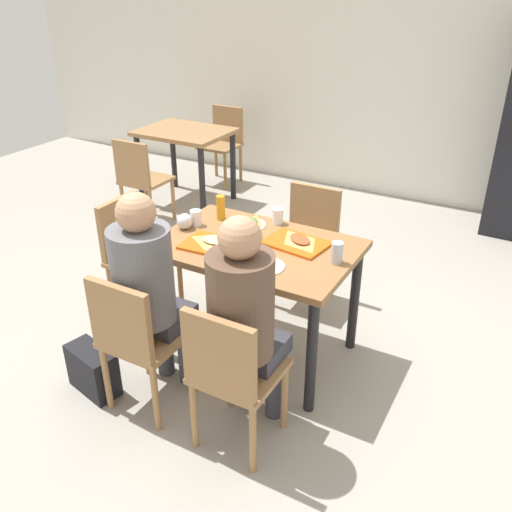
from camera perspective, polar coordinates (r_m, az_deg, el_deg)
The scene contains 26 objects.
ground_plane at distance 3.63m, azimuth 0.00°, elevation -9.82°, with size 10.00×10.00×0.02m, color #9E998E.
back_wall at distance 5.94m, azimuth 16.06°, elevation 18.88°, with size 10.00×0.10×2.80m, color silver.
main_table at distance 3.27m, azimuth 0.00°, elevation -0.44°, with size 1.17×0.78×0.76m.
chair_near_left at distance 2.97m, azimuth -12.44°, elevation -8.11°, with size 0.40×0.40×0.85m.
chair_near_right at distance 2.68m, azimuth -2.67°, elevation -11.85°, with size 0.40×0.40×0.85m.
chair_far_side at distance 3.96m, azimuth 5.46°, elevation 2.06°, with size 0.40×0.40×0.85m.
chair_left_end at distance 3.85m, azimuth -12.68°, elevation 0.70°, with size 0.40×0.40×0.85m.
person_in_red at distance 2.92m, azimuth -11.15°, elevation -2.81°, with size 0.32×0.42×1.26m.
person_in_brown_jacket at distance 2.63m, azimuth -1.18°, elevation -6.00°, with size 0.32×0.42×1.26m.
tray_red_near at distance 3.21m, azimuth -4.39°, elevation 1.17°, with size 0.36×0.26×0.02m, color #D85914.
tray_red_far at distance 3.23m, azimuth 4.19°, elevation 1.36°, with size 0.36×0.26×0.02m, color #D85914.
paper_plate_center at distance 3.47m, azimuth -0.80°, elevation 3.27°, with size 0.22×0.22×0.01m, color white.
paper_plate_near_edge at distance 2.98m, azimuth 0.93°, elevation -1.06°, with size 0.22×0.22×0.01m, color white.
pizza_slice_a at distance 3.22m, azimuth -4.25°, elevation 1.60°, with size 0.24×0.17×0.02m.
pizza_slice_b at distance 3.23m, azimuth 4.59°, elevation 1.69°, with size 0.27×0.26×0.02m.
pizza_slice_c at distance 3.46m, azimuth -0.81°, elevation 3.49°, with size 0.17×0.23×0.02m.
plastic_cup_a at distance 3.48m, azimuth 2.26°, elevation 4.18°, with size 0.07×0.07×0.10m, color white.
plastic_cup_b at distance 2.93m, azimuth -2.67°, elevation -0.57°, with size 0.07×0.07×0.10m, color white.
plastic_cup_c at distance 3.47m, azimuth -6.29°, elevation 3.98°, with size 0.07×0.07×0.10m, color white.
soda_can at distance 3.02m, azimuth 8.43°, elevation 0.35°, with size 0.07×0.07×0.12m, color #B7BCC6.
condiment_bottle at distance 3.53m, azimuth -3.70°, elevation 5.05°, with size 0.06×0.06×0.16m, color orange.
foil_bundle at distance 3.43m, azimuth -7.44°, elevation 3.61°, with size 0.10×0.10×0.10m, color silver.
handbag at distance 3.37m, azimuth -16.62°, elevation -11.31°, with size 0.32×0.16×0.28m, color black.
background_table at distance 5.77m, azimuth -7.38°, elevation 11.61°, with size 0.90×0.70×0.76m.
background_chair_near at distance 5.26m, azimuth -11.99°, elevation 8.12°, with size 0.40×0.40×0.85m.
background_chair_far at distance 6.39m, azimuth -3.39°, elevation 12.07°, with size 0.40×0.40×0.85m.
Camera 1 is at (1.40, -2.52, 2.19)m, focal length 38.40 mm.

